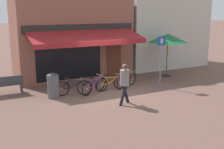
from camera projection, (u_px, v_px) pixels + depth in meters
ground_plane at (114, 93)px, 13.19m from camera, size 160.00×160.00×0.00m
shop_front at (72, 37)px, 16.37m from camera, size 6.56×4.83×4.57m
neighbour_building at (157, 31)px, 19.70m from camera, size 5.98×4.00×4.74m
bike_rack_rail at (99, 81)px, 13.54m from camera, size 3.33×0.04×0.57m
bicycle_black at (73, 87)px, 12.80m from camera, size 1.63×0.65×0.83m
bicycle_purple at (94, 86)px, 13.07m from camera, size 1.59×0.93×0.86m
bicycle_orange at (111, 83)px, 13.62m from camera, size 1.64×0.52×0.79m
bicycle_red at (127, 80)px, 14.14m from camera, size 1.58×0.83×0.81m
pedestrian_adult at (125, 80)px, 11.45m from camera, size 0.60×0.63×1.71m
litter_bin at (53, 85)px, 12.40m from camera, size 0.53×0.53×1.15m
parking_sign at (161, 56)px, 13.84m from camera, size 0.44×0.07×2.63m
cafe_parasol at (168, 38)px, 16.10m from camera, size 2.22×2.22×2.50m
park_bench at (5, 85)px, 12.89m from camera, size 1.60×0.44×0.87m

